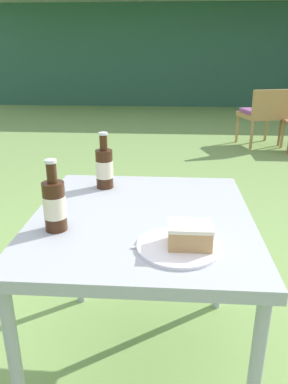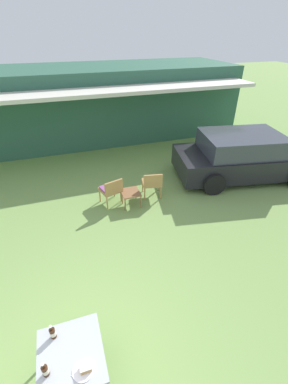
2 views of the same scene
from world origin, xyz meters
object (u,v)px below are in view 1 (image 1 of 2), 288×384
cake_on_plate (185,240)px  cola_bottle_near (104,167)px  cola_bottle_far (54,204)px  wicker_chair_cushioned (263,112)px  patio_table (142,231)px

cake_on_plate → cola_bottle_near: size_ratio=1.06×
cake_on_plate → cola_bottle_far: size_ratio=1.06×
wicker_chair_cushioned → patio_table: size_ratio=0.88×
wicker_chair_cushioned → cake_on_plate: bearing=57.7°
patio_table → cola_bottle_far: bearing=-154.2°
wicker_chair_cushioned → cola_bottle_far: 4.33m
cola_bottle_far → cake_on_plate: bearing=-13.0°
patio_table → cake_on_plate: size_ratio=3.43×
wicker_chair_cushioned → patio_table: bearing=54.9°
wicker_chair_cushioned → cake_on_plate: (-1.18, -4.11, 0.26)m
cake_on_plate → wicker_chair_cushioned: bearing=74.0°
cola_bottle_near → cola_bottle_far: bearing=-102.8°
wicker_chair_cushioned → cola_bottle_far: size_ratio=3.20×
cake_on_plate → cola_bottle_near: cola_bottle_near is taller
cola_bottle_near → cola_bottle_far: (-0.09, -0.41, 0.00)m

